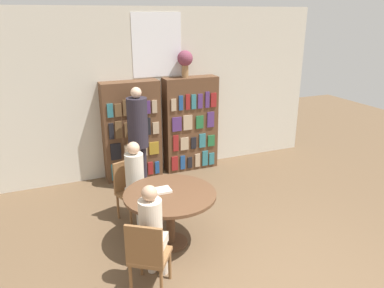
{
  "coord_description": "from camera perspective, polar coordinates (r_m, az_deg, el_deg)",
  "views": [
    {
      "loc": [
        -2.05,
        -2.79,
        2.88
      ],
      "look_at": [
        -0.03,
        2.04,
        1.05
      ],
      "focal_mm": 35.0,
      "sensor_mm": 36.0,
      "label": 1
    }
  ],
  "objects": [
    {
      "name": "chair_near_camera",
      "position": [
        4.14,
        -6.78,
        -16.32
      ],
      "size": [
        0.56,
        0.56,
        0.87
      ],
      "rotation": [
        0.0,
        0.0,
        -0.6
      ],
      "color": "brown",
      "rests_on": "ground_plane"
    },
    {
      "name": "seated_reader_left",
      "position": [
        5.34,
        -8.45,
        -5.21
      ],
      "size": [
        0.35,
        0.4,
        1.22
      ],
      "rotation": [
        0.0,
        0.0,
        -2.8
      ],
      "color": "beige",
      "rests_on": "ground_plane"
    },
    {
      "name": "wall_back",
      "position": [
        6.97,
        -5.22,
        7.85
      ],
      "size": [
        6.4,
        0.07,
        3.0
      ],
      "color": "beige",
      "rests_on": "ground_plane"
    },
    {
      "name": "chair_left_side",
      "position": [
        5.56,
        -9.4,
        -6.55
      ],
      "size": [
        0.51,
        0.51,
        0.87
      ],
      "rotation": [
        0.0,
        0.0,
        -2.8
      ],
      "color": "brown",
      "rests_on": "ground_plane"
    },
    {
      "name": "reading_table",
      "position": [
        4.82,
        -3.36,
        -8.79
      ],
      "size": [
        1.18,
        1.18,
        0.74
      ],
      "color": "brown",
      "rests_on": "ground_plane"
    },
    {
      "name": "librarian_standing",
      "position": [
        6.26,
        -8.27,
        2.57
      ],
      "size": [
        0.34,
        0.61,
        1.77
      ],
      "color": "#28232D",
      "rests_on": "ground_plane"
    },
    {
      "name": "bookshelf_left",
      "position": [
        6.79,
        -9.15,
        1.97
      ],
      "size": [
        1.02,
        0.34,
        1.78
      ],
      "color": "brown",
      "rests_on": "ground_plane"
    },
    {
      "name": "open_book_on_table",
      "position": [
        4.8,
        -4.71,
        -7.07
      ],
      "size": [
        0.24,
        0.18,
        0.03
      ],
      "color": "silver",
      "rests_on": "reading_table"
    },
    {
      "name": "seated_reader_right",
      "position": [
        4.17,
        -6.09,
        -12.71
      ],
      "size": [
        0.39,
        0.41,
        1.21
      ],
      "rotation": [
        0.0,
        0.0,
        -0.6
      ],
      "color": "beige",
      "rests_on": "ground_plane"
    },
    {
      "name": "flower_vase",
      "position": [
        6.85,
        -1.06,
        12.68
      ],
      "size": [
        0.28,
        0.28,
        0.48
      ],
      "color": "#997047",
      "rests_on": "bookshelf_right"
    },
    {
      "name": "bookshelf_right",
      "position": [
        7.13,
        -0.22,
        3.06
      ],
      "size": [
        1.02,
        0.34,
        1.78
      ],
      "color": "brown",
      "rests_on": "ground_plane"
    }
  ]
}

